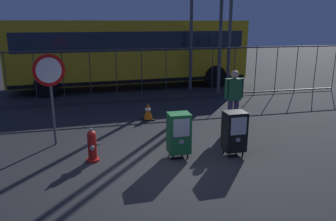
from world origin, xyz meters
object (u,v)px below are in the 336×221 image
stop_sign (50,81)px  pedestrian (234,97)px  bus_near (131,50)px  fire_hydrant (92,146)px  newspaper_box_primary (234,131)px  traffic_cone (148,112)px  newspaper_box_secondary (179,133)px

stop_sign → pedestrian: size_ratio=1.34×
stop_sign → bus_near: size_ratio=0.21×
fire_hydrant → newspaper_box_primary: size_ratio=0.73×
pedestrian → traffic_cone: size_ratio=3.15×
traffic_cone → newspaper_box_secondary: bearing=-87.4°
stop_sign → bus_near: (2.87, 7.11, 0.11)m
fire_hydrant → bus_near: bearing=76.5°
newspaper_box_primary → pedestrian: (0.76, 1.73, 0.38)m
pedestrian → bus_near: size_ratio=0.16×
newspaper_box_primary → bus_near: 8.92m
newspaper_box_secondary → traffic_cone: 3.07m
bus_near → newspaper_box_primary: bearing=-85.3°
fire_hydrant → stop_sign: bearing=125.0°
newspaper_box_secondary → stop_sign: bearing=151.6°
newspaper_box_primary → fire_hydrant: bearing=172.4°
newspaper_box_primary → traffic_cone: bearing=113.2°
pedestrian → traffic_cone: (-2.14, 1.50, -0.69)m
fire_hydrant → bus_near: (2.00, 8.36, 1.36)m
newspaper_box_secondary → stop_sign: 3.30m
newspaper_box_secondary → pedestrian: 2.57m
stop_sign → pedestrian: (4.76, 0.06, -0.65)m
newspaper_box_primary → stop_sign: size_ratio=0.46×
stop_sign → traffic_cone: (2.62, 1.56, -1.34)m
newspaper_box_primary → newspaper_box_secondary: (-1.25, 0.18, 0.00)m
fire_hydrant → pedestrian: bearing=18.6°
newspaper_box_primary → pedestrian: pedestrian is taller
fire_hydrant → newspaper_box_secondary: size_ratio=0.73×
stop_sign → bus_near: bus_near is taller
pedestrian → traffic_cone: bearing=145.1°
newspaper_box_primary → pedestrian: size_ratio=0.61×
newspaper_box_secondary → bus_near: (0.12, 8.60, 1.14)m
newspaper_box_primary → bus_near: bearing=97.3°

